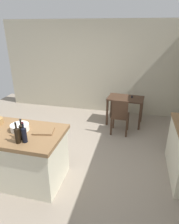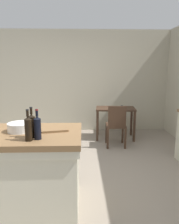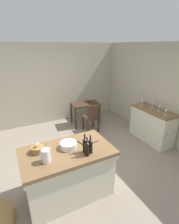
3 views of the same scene
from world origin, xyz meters
TOP-DOWN VIEW (x-y plane):
  - ground_plane at (0.00, 0.00)m, footprint 6.76×6.76m
  - wall_back at (0.00, 2.60)m, footprint 5.32×0.12m
  - island_table at (-0.45, -0.69)m, footprint 1.50×0.88m
  - writing_desk at (1.08, 1.83)m, footprint 0.95×0.64m
  - wooden_chair at (1.01, 1.24)m, footprint 0.41×0.41m
  - wash_bowl at (-0.40, -0.63)m, footprint 0.28×0.28m
  - cutting_board at (-0.02, -0.59)m, footprint 0.34×0.29m
  - wine_bottle_dark at (-0.14, -0.92)m, footprint 0.07×0.07m
  - wine_bottle_amber at (-0.21, -0.87)m, footprint 0.07×0.07m
  - wine_bottle_green at (-0.22, -0.97)m, footprint 0.07×0.07m

SIDE VIEW (x-z plane):
  - ground_plane at x=0.00m, z-range 0.00..0.00m
  - wooden_chair at x=1.01m, z-range 0.04..0.93m
  - island_table at x=-0.45m, z-range 0.04..0.94m
  - writing_desk at x=1.08m, z-range 0.22..1.00m
  - cutting_board at x=-0.02m, z-range 0.90..0.93m
  - wash_bowl at x=-0.40m, z-range 0.90..1.00m
  - wine_bottle_dark at x=-0.14m, z-range 0.87..1.18m
  - wine_bottle_green at x=-0.22m, z-range 0.87..1.19m
  - wine_bottle_amber at x=-0.21m, z-range 0.87..1.20m
  - wall_back at x=0.00m, z-range 0.00..2.60m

